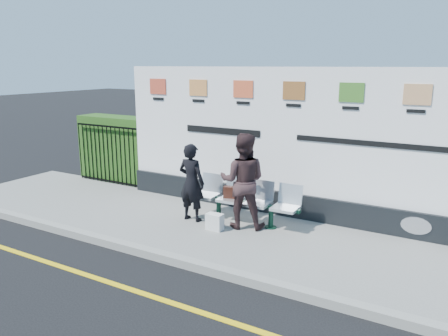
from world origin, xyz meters
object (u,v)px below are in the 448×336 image
at_px(billboard, 293,154).
at_px(woman_right, 243,181).
at_px(bench, 244,211).
at_px(woman_left, 192,182).

bearing_deg(billboard, woman_right, -117.48).
height_order(billboard, bench, billboard).
bearing_deg(woman_right, billboard, -137.12).
bearing_deg(bench, woman_left, -160.44).
bearing_deg(bench, woman_right, -72.04).
height_order(woman_left, woman_right, woman_right).
relative_size(bench, woman_left, 1.40).
distance_m(woman_left, woman_right, 1.07).
height_order(billboard, woman_left, billboard).
distance_m(billboard, bench, 1.53).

